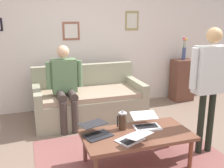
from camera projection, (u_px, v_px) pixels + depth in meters
ground_plane at (127, 162)px, 3.16m from camera, size 7.68×7.68×0.00m
back_wall at (85, 36)px, 4.83m from camera, size 7.04×0.11×2.70m
couch at (89, 101)px, 4.44m from camera, size 1.80×0.90×0.88m
coffee_table at (137, 137)px, 3.01m from camera, size 1.26×0.64×0.40m
laptop_left at (133, 138)px, 2.80m from camera, size 0.39×0.41×0.13m
laptop_center at (146, 123)px, 3.19m from camera, size 0.35×0.37×0.14m
laptop_right at (96, 131)px, 2.96m from camera, size 0.38×0.39×0.12m
french_press at (122, 121)px, 3.09m from camera, size 0.12×0.10×0.24m
side_shelf at (182, 80)px, 5.37m from camera, size 0.42×0.32×0.85m
flower_vase at (184, 50)px, 5.21m from camera, size 0.08×0.09×0.46m
person_standing at (210, 76)px, 3.14m from camera, size 0.56×0.18×1.59m
person_seated at (65, 82)px, 4.00m from camera, size 0.55×0.51×1.28m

